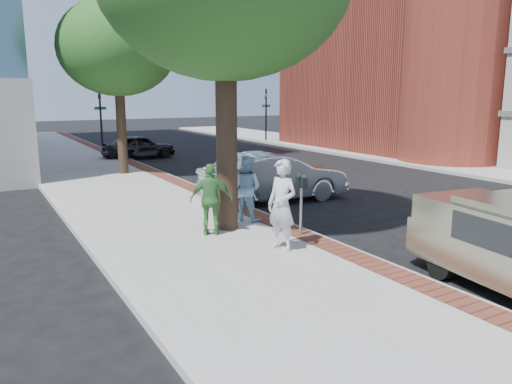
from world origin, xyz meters
TOP-DOWN VIEW (x-y plane):
  - ground at (0.00, 0.00)m, footprint 120.00×120.00m
  - sidewalk at (-1.50, 8.00)m, footprint 5.00×60.00m
  - brick_strip at (0.70, 8.00)m, footprint 0.60×60.00m
  - curb at (1.05, 8.00)m, footprint 0.10×60.00m
  - sidewalk_far at (14.50, 8.00)m, footprint 5.00×60.00m
  - church at (20.98, 13.13)m, footprint 19.00×16.00m
  - signal_near at (0.90, 22.00)m, footprint 0.70×0.15m
  - signal_far at (12.50, 22.00)m, footprint 0.70×0.15m
  - tree_far at (-0.50, 12.00)m, footprint 4.80×4.80m
  - parking_meter at (0.65, 0.49)m, footprint 0.12×0.32m
  - person_gray at (-0.37, -0.26)m, footprint 0.66×0.83m
  - person_officer at (0.21, 2.38)m, footprint 1.00×1.06m
  - person_green at (-1.19, 1.56)m, footprint 1.09×0.83m
  - sedan_silver at (2.45, 4.63)m, footprint 4.89×1.89m
  - bg_car at (1.82, 17.49)m, footprint 3.97×1.90m

SIDE VIEW (x-z plane):
  - ground at x=0.00m, z-range 0.00..0.00m
  - sidewalk at x=-1.50m, z-range 0.00..0.15m
  - curb at x=1.05m, z-range 0.00..0.15m
  - sidewalk_far at x=14.50m, z-range 0.00..0.15m
  - brick_strip at x=0.70m, z-range 0.15..0.16m
  - bg_car at x=1.82m, z-range 0.00..1.31m
  - sedan_silver at x=2.45m, z-range 0.00..1.59m
  - person_green at x=-1.19m, z-range 0.15..1.86m
  - person_officer at x=0.21m, z-range 0.15..1.88m
  - person_gray at x=-0.37m, z-range 0.15..2.12m
  - parking_meter at x=0.65m, z-range 0.47..1.94m
  - signal_near at x=0.90m, z-range 0.35..4.15m
  - signal_far at x=12.50m, z-range 0.35..4.15m
  - tree_far at x=-0.50m, z-range 1.73..8.87m
  - church at x=20.98m, z-range -2.94..17.46m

